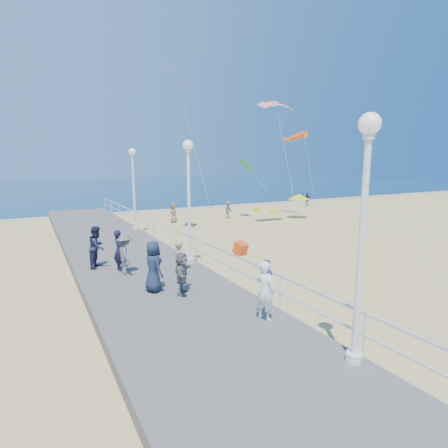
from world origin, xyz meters
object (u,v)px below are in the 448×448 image
spectator_6 (180,262)px  spectator_7 (97,247)px  spectator_0 (119,250)px  beach_chair_left (257,210)px  beach_walker_c (173,213)px  beach_umbrella (299,197)px  lamp_post_near (363,216)px  toddler_held (266,274)px  woman_holding_toddler (265,291)px  beach_walker_b (307,199)px  box_kite (240,250)px  spectator_4 (153,266)px  beach_walker_a (228,210)px  spectator_2 (125,254)px  spectator_5 (182,273)px  beach_chair_right (274,212)px  lamp_post_far (133,180)px  lamp_post_mid (189,189)px

spectator_6 → spectator_7: (-2.30, 3.55, 0.10)m
spectator_0 → beach_chair_left: spectator_0 is taller
beach_walker_c → beach_umbrella: size_ratio=0.72×
lamp_post_near → toddler_held: lamp_post_near is taller
woman_holding_toddler → spectator_0: spectator_0 is taller
beach_walker_b → spectator_0: bearing=67.4°
beach_walker_c → woman_holding_toddler: bearing=-42.1°
toddler_held → box_kite: bearing=-41.3°
woman_holding_toddler → box_kite: woman_holding_toddler is taller
spectator_4 → beach_walker_a: size_ratio=1.14×
spectator_6 → lamp_post_near: bearing=-149.5°
spectator_2 → beach_walker_b: 29.54m
spectator_7 → box_kite: bearing=-58.7°
spectator_4 → spectator_0: bearing=-2.3°
spectator_2 → beach_walker_a: size_ratio=1.06×
beach_umbrella → spectator_7: bearing=-155.6°
spectator_4 → beach_walker_b: 30.61m
spectator_5 → beach_chair_right: spectator_5 is taller
spectator_0 → spectator_4: spectator_4 is taller
beach_umbrella → beach_chair_right: size_ratio=3.89×
lamp_post_far → beach_walker_b: size_ratio=3.61×
beach_chair_right → spectator_5: bearing=-135.0°
toddler_held → spectator_5: toddler_held is taller
lamp_post_far → beach_walker_a: (9.15, 3.52, -2.89)m
spectator_6 → beach_walker_c: bearing=-1.2°
box_kite → beach_umbrella: (11.07, 8.21, 1.61)m
beach_walker_c → box_kite: beach_walker_c is taller
lamp_post_far → beach_umbrella: bearing=2.0°
toddler_held → beach_walker_b: (21.96, 22.33, -0.93)m
spectator_6 → spectator_5: bearing=179.4°
spectator_0 → spectator_7: (-0.71, 0.87, 0.04)m
lamp_post_near → spectator_0: (-2.97, 9.39, -2.42)m
lamp_post_mid → woman_holding_toddler: bearing=-94.3°
lamp_post_mid → spectator_7: size_ratio=3.00×
beach_umbrella → lamp_post_far: bearing=-178.0°
lamp_post_far → lamp_post_near: bearing=-90.0°
spectator_7 → spectator_6: bearing=-116.0°
box_kite → spectator_6: bearing=-159.3°
woman_holding_toddler → spectator_6: woman_holding_toddler is taller
lamp_post_near → lamp_post_far: 18.00m
spectator_5 → box_kite: spectator_5 is taller
spectator_4 → beach_walker_a: spectator_4 is taller
lamp_post_near → spectator_4: lamp_post_near is taller
beach_walker_c → beach_chair_right: (10.05, -0.19, -0.57)m
spectator_6 → beach_walker_b: bearing=-32.4°
lamp_post_mid → lamp_post_far: bearing=90.0°
spectator_5 → beach_umbrella: (16.26, 12.85, 0.79)m
toddler_held → spectator_6: 4.02m
lamp_post_mid → lamp_post_far: 9.00m
spectator_7 → box_kite: spectator_7 is taller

